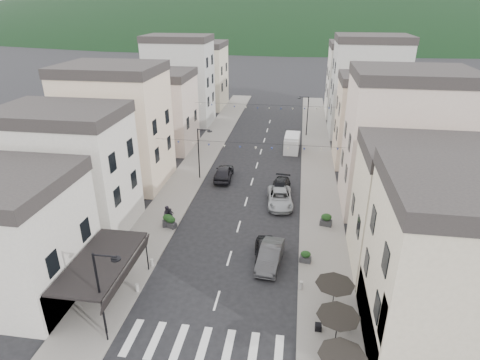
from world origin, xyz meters
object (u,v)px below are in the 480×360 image
(parked_car_b, at_px, (270,256))
(parked_car_a, at_px, (266,253))
(parked_car_e, at_px, (224,172))
(delivery_van, at_px, (292,142))
(parked_car_c, at_px, (280,198))
(pedestrian_b, at_px, (168,215))
(parked_car_d, at_px, (280,187))
(pedestrian_a, at_px, (171,216))

(parked_car_b, bearing_deg, parked_car_a, 142.21)
(parked_car_a, xyz_separation_m, parked_car_b, (0.38, -0.36, 0.03))
(parked_car_e, height_order, delivery_van, delivery_van)
(parked_car_c, height_order, delivery_van, delivery_van)
(parked_car_c, xyz_separation_m, pedestrian_b, (-9.82, -5.67, 0.32))
(parked_car_a, xyz_separation_m, parked_car_c, (0.54, 9.79, -0.00))
(delivery_van, bearing_deg, parked_car_e, -122.35)
(parked_car_e, relative_size, pedestrian_b, 2.59)
(parked_car_b, xyz_separation_m, delivery_van, (0.84, 26.46, 0.39))
(parked_car_d, distance_m, delivery_van, 13.68)
(delivery_van, bearing_deg, parked_car_d, -91.44)
(delivery_van, height_order, pedestrian_a, delivery_van)
(delivery_van, bearing_deg, pedestrian_a, -113.36)
(parked_car_e, xyz_separation_m, delivery_van, (7.44, 10.91, 0.33))
(parked_car_c, bearing_deg, parked_car_a, -99.09)
(pedestrian_a, bearing_deg, parked_car_b, -57.72)
(parked_car_b, distance_m, pedestrian_b, 10.65)
(delivery_van, bearing_deg, parked_car_a, -90.72)
(parked_car_b, height_order, parked_car_e, parked_car_e)
(parked_car_b, distance_m, pedestrian_a, 10.55)
(parked_car_b, relative_size, parked_car_c, 0.88)
(delivery_van, xyz_separation_m, pedestrian_b, (-10.50, -21.98, -0.10))
(parked_car_b, height_order, pedestrian_a, pedestrian_a)
(parked_car_e, height_order, pedestrian_b, pedestrian_b)
(pedestrian_a, bearing_deg, parked_car_c, -1.77)
(pedestrian_a, distance_m, pedestrian_b, 0.33)
(parked_car_a, distance_m, parked_car_e, 16.42)
(parked_car_d, height_order, pedestrian_b, pedestrian_b)
(pedestrian_a, bearing_deg, pedestrian_b, -165.74)
(parked_car_a, height_order, parked_car_c, parked_car_a)
(parked_car_d, bearing_deg, parked_car_a, -86.47)
(parked_car_b, bearing_deg, parked_car_d, 95.57)
(parked_car_e, bearing_deg, delivery_van, -126.93)
(pedestrian_a, bearing_deg, parked_car_a, -56.85)
(parked_car_a, relative_size, parked_car_d, 0.94)
(parked_car_c, distance_m, pedestrian_a, 11.07)
(parked_car_a, distance_m, pedestrian_b, 10.16)
(parked_car_a, height_order, parked_car_e, parked_car_e)
(parked_car_b, xyz_separation_m, pedestrian_a, (-9.45, 4.68, 0.13))
(parked_car_a, bearing_deg, parked_car_d, 81.85)
(parked_car_c, distance_m, parked_car_d, 2.66)
(parked_car_d, distance_m, parked_car_e, 7.18)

